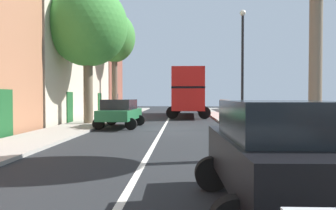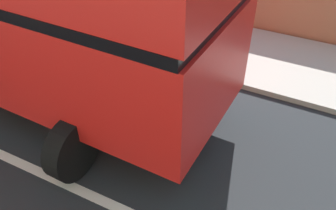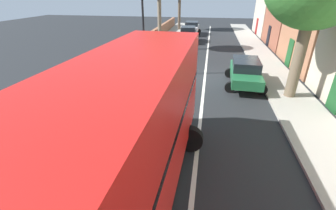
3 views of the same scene
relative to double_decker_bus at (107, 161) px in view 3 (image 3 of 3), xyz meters
The scene contains 11 objects.
ground_plane 12.64m from the double_decker_bus, 97.87° to the right, with size 84.00×84.00×0.00m, color black.
road_centre_line 12.64m from the double_decker_bus, 97.87° to the right, with size 0.16×54.00×0.01m, color silver.
sidewalk_left 14.15m from the double_decker_bus, 118.21° to the right, with size 2.60×60.00×0.12m, color #9E998E.
sidewalk_right 12.92m from the double_decker_bus, 75.42° to the right, with size 2.60×60.00×0.12m, color #9E998E.
boundary_wall_right 13.29m from the double_decker_bus, 68.89° to the right, with size 0.36×54.00×1.39m, color #9E6647.
double_decker_bus is the anchor object (origin of this frame).
parked_car_silver_right_0 30.17m from the double_decker_bus, 88.48° to the right, with size 2.52×4.22×1.72m.
parked_car_black_right_1 24.94m from the double_decker_bus, 88.16° to the right, with size 2.46×3.95×1.73m.
parked_car_green_left_2 12.08m from the double_decker_bus, 110.52° to the right, with size 2.54×4.52×1.62m.
lamppost_right 12.52m from the double_decker_bus, 77.94° to the right, with size 0.32×0.32×6.31m.
litter_bin_right 19.38m from the double_decker_bus, 79.25° to the right, with size 0.55×0.55×1.03m.
Camera 3 is at (-0.16, 15.73, 5.43)m, focal length 24.69 mm.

